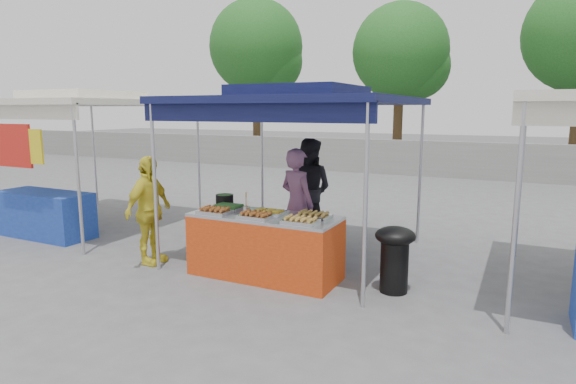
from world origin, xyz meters
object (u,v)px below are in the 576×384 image
at_px(vendor_woman, 297,204).
at_px(helper_man, 308,190).
at_px(customer_person, 149,211).
at_px(vendor_table, 265,246).
at_px(cooking_pot, 225,200).
at_px(wok_burner, 395,253).

height_order(vendor_woman, helper_man, helper_man).
distance_m(helper_man, customer_person, 2.68).
bearing_deg(vendor_table, vendor_woman, 87.92).
relative_size(cooking_pot, wok_burner, 0.31).
xyz_separation_m(wok_burner, vendor_woman, (-1.66, 0.71, 0.34)).
height_order(vendor_woman, customer_person, vendor_woman).
distance_m(cooking_pot, wok_burner, 2.60).
distance_m(vendor_table, wok_burner, 1.71).
height_order(vendor_table, wok_burner, vendor_table).
bearing_deg(cooking_pot, vendor_woman, 33.28).
height_order(helper_man, customer_person, helper_man).
xyz_separation_m(vendor_table, customer_person, (-1.77, -0.25, 0.36)).
relative_size(vendor_woman, customer_person, 1.06).
bearing_deg(helper_man, vendor_woman, 102.17).
height_order(cooking_pot, vendor_woman, vendor_woman).
bearing_deg(wok_burner, vendor_woman, 148.61).
height_order(wok_burner, vendor_woman, vendor_woman).
xyz_separation_m(cooking_pot, customer_person, (-0.91, -0.60, -0.14)).
relative_size(wok_burner, customer_person, 0.53).
height_order(vendor_table, helper_man, helper_man).
relative_size(cooking_pot, vendor_woman, 0.15).
bearing_deg(vendor_woman, vendor_table, 107.37).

